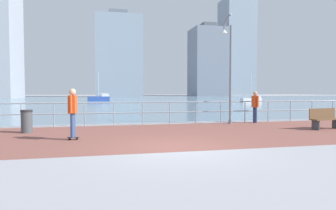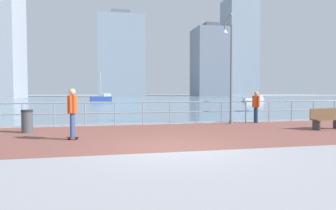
% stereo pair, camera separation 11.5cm
% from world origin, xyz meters
% --- Properties ---
extents(ground, '(220.00, 220.00, 0.00)m').
position_xyz_m(ground, '(0.00, 40.00, 0.00)').
color(ground, '#9E9EA3').
extents(brick_paving, '(28.00, 7.01, 0.01)m').
position_xyz_m(brick_paving, '(0.00, 2.87, 0.00)').
color(brick_paving, brown).
rests_on(brick_paving, ground).
extents(harbor_water, '(180.00, 88.00, 0.00)m').
position_xyz_m(harbor_water, '(0.00, 51.37, 0.00)').
color(harbor_water, '#6B899E').
rests_on(harbor_water, ground).
extents(waterfront_railing, '(25.25, 0.06, 1.15)m').
position_xyz_m(waterfront_railing, '(0.00, 6.37, 0.79)').
color(waterfront_railing, '#8C99A3').
rests_on(waterfront_railing, ground).
extents(lamppost, '(0.42, 0.80, 5.63)m').
position_xyz_m(lamppost, '(4.43, 5.93, 3.11)').
color(lamppost, slate).
rests_on(lamppost, ground).
extents(skateboarder, '(0.41, 0.56, 1.77)m').
position_xyz_m(skateboarder, '(-3.02, 2.22, 1.07)').
color(skateboarder, black).
rests_on(skateboarder, ground).
extents(bystander, '(0.27, 0.56, 1.68)m').
position_xyz_m(bystander, '(6.01, 6.02, 0.99)').
color(bystander, navy).
rests_on(bystander, ground).
extents(trash_bin, '(0.46, 0.46, 0.93)m').
position_xyz_m(trash_bin, '(-4.99, 4.53, 0.47)').
color(trash_bin, '#474C51').
rests_on(trash_bin, ground).
extents(park_bench, '(1.65, 0.73, 0.92)m').
position_xyz_m(park_bench, '(7.64, 2.82, 0.48)').
color(park_bench, brown).
rests_on(park_bench, ground).
extents(sailboat_red, '(3.11, 1.03, 4.34)m').
position_xyz_m(sailboat_red, '(20.52, 33.10, 0.41)').
color(sailboat_red, white).
rests_on(sailboat_red, ground).
extents(sailboat_yellow, '(3.78, 1.66, 5.13)m').
position_xyz_m(sailboat_yellow, '(-1.87, 45.70, 0.49)').
color(sailboat_yellow, '#284799').
rests_on(sailboat_yellow, ground).
extents(tower_glass, '(13.84, 13.35, 26.49)m').
position_xyz_m(tower_glass, '(4.17, 87.46, 12.42)').
color(tower_glass, '#8493A3').
rests_on(tower_glass, ground).
extents(tower_concrete, '(11.62, 11.38, 39.50)m').
position_xyz_m(tower_concrete, '(51.50, 102.79, 18.92)').
color(tower_concrete, '#8493A3').
rests_on(tower_concrete, ground).
extents(tower_beige, '(12.08, 11.82, 26.27)m').
position_xyz_m(tower_beige, '(37.07, 96.14, 12.30)').
color(tower_beige, slate).
rests_on(tower_beige, ground).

